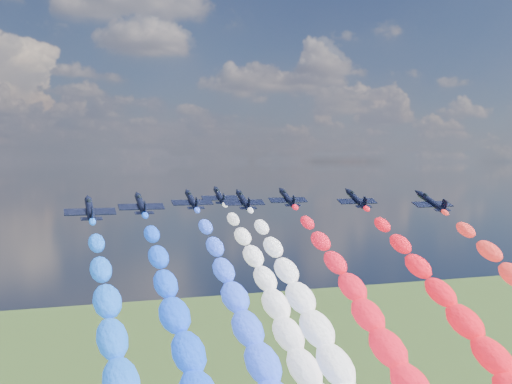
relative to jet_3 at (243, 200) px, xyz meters
name	(u,v)px	position (x,y,z in m)	size (l,w,h in m)	color
jet_0	(90,209)	(-32.45, -14.93, 0.00)	(8.54, 11.45, 2.52)	black
jet_1	(141,204)	(-22.20, -5.38, 0.00)	(8.54, 11.45, 2.52)	black
jet_2	(192,200)	(-10.08, 3.95, 0.00)	(8.54, 11.45, 2.52)	black
jet_3	(243,200)	(0.00, 0.00, 0.00)	(8.54, 11.45, 2.52)	black
jet_4	(220,196)	(0.03, 18.07, 0.00)	(8.54, 11.45, 2.52)	black
trail_4	(297,368)	(0.03, -28.63, -26.74)	(7.12, 91.46, 57.13)	white
jet_5	(287,198)	(11.99, 5.20, 0.00)	(8.54, 11.45, 2.52)	black
jet_6	(356,199)	(24.34, -3.83, 0.00)	(8.54, 11.45, 2.52)	black
jet_7	(431,202)	(33.90, -17.50, 0.00)	(8.54, 11.45, 2.52)	black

